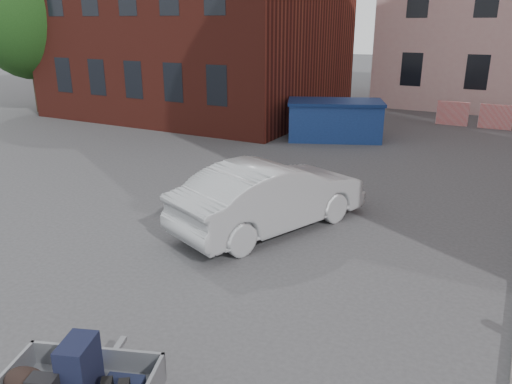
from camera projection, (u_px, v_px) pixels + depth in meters
The scene contains 6 objects.
ground at pixel (216, 241), 10.20m from camera, with size 120.00×120.00×0.00m, color #38383A.
far_building at pixel (145, 25), 36.16m from camera, with size 6.00×6.00×8.00m, color maroon.
tree at pixel (26, 0), 23.16m from camera, with size 5.28×5.28×8.30m.
barriers at pixel (496, 117), 20.67m from camera, with size 4.70×0.18×1.00m.
dumpster at pixel (335, 120), 18.75m from camera, with size 3.92×3.01×1.47m.
silver_car at pixel (271, 195), 10.65m from camera, with size 1.57×4.50×1.48m, color #9C9FA3.
Camera 1 is at (5.12, -7.83, 4.28)m, focal length 35.00 mm.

